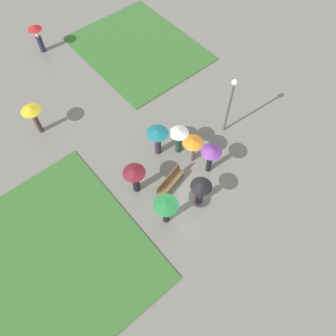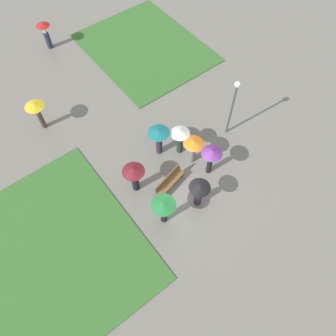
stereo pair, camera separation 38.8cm
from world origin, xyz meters
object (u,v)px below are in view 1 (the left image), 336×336
at_px(crowd_person_teal, 158,137).
at_px(lone_walker_far_path, 33,114).
at_px(lamp_post, 231,99).
at_px(crowd_person_purple, 211,154).
at_px(crowd_person_white, 179,136).
at_px(crowd_person_orange, 192,146).
at_px(park_bench, 170,181).
at_px(crowd_person_maroon, 135,176).
at_px(crowd_person_green, 166,207).
at_px(lone_walker_mid_plaza, 38,36).
at_px(crowd_person_black, 201,189).

distance_m(crowd_person_teal, lone_walker_far_path, 7.06).
height_order(lamp_post, crowd_person_purple, lamp_post).
bearing_deg(crowd_person_teal, crowd_person_white, -53.14).
bearing_deg(crowd_person_orange, park_bench, 48.38).
height_order(crowd_person_maroon, crowd_person_green, crowd_person_maroon).
bearing_deg(crowd_person_white, lone_walker_far_path, -81.76).
distance_m(crowd_person_teal, crowd_person_purple, 2.97).
relative_size(crowd_person_purple, lone_walker_mid_plaza, 1.03).
distance_m(lamp_post, crowd_person_white, 3.31).
bearing_deg(lamp_post, crowd_person_teal, 162.14).
distance_m(lamp_post, crowd_person_green, 6.68).
distance_m(crowd_person_orange, lone_walker_mid_plaza, 13.51).
distance_m(crowd_person_black, crowd_person_purple, 2.01).
distance_m(crowd_person_teal, crowd_person_white, 1.14).
xyz_separation_m(park_bench, lone_walker_mid_plaza, (0.19, 13.90, 0.75)).
bearing_deg(park_bench, crowd_person_maroon, 133.50).
height_order(lamp_post, crowd_person_white, lamp_post).
bearing_deg(lamp_post, park_bench, -170.68).
bearing_deg(crowd_person_black, crowd_person_orange, -116.83).
distance_m(crowd_person_orange, crowd_person_purple, 1.16).
distance_m(crowd_person_maroon, crowd_person_white, 3.32).
bearing_deg(lone_walker_far_path, crowd_person_purple, -175.73).
bearing_deg(crowd_person_purple, lone_walker_mid_plaza, -148.31).
relative_size(crowd_person_black, crowd_person_teal, 0.96).
height_order(lamp_post, crowd_person_orange, lamp_post).
height_order(lamp_post, crowd_person_green, lamp_post).
bearing_deg(crowd_person_white, park_bench, 5.85).
bearing_deg(crowd_person_white, crowd_person_black, 35.46).
xyz_separation_m(crowd_person_white, crowd_person_green, (-3.22, -2.77, 0.10)).
xyz_separation_m(crowd_person_teal, crowd_person_green, (-2.29, -3.42, 0.04)).
distance_m(crowd_person_teal, lone_walker_mid_plaza, 11.86).
relative_size(crowd_person_white, lone_walker_mid_plaza, 0.96).
bearing_deg(park_bench, crowd_person_white, 24.65).
height_order(crowd_person_orange, crowd_person_white, crowd_person_white).
height_order(crowd_person_black, crowd_person_purple, crowd_person_purple).
distance_m(crowd_person_orange, crowd_person_maroon, 3.46).
relative_size(park_bench, lone_walker_mid_plaza, 1.01).
relative_size(lamp_post, lone_walker_far_path, 2.01).
xyz_separation_m(crowd_person_purple, crowd_person_white, (-0.39, 2.01, -0.21)).
relative_size(crowd_person_teal, crowd_person_white, 1.03).
bearing_deg(crowd_person_white, lamp_post, 136.62).
distance_m(crowd_person_orange, crowd_person_white, 0.91).
bearing_deg(crowd_person_green, park_bench, 97.56).
height_order(crowd_person_green, lone_walker_mid_plaza, lone_walker_mid_plaza).
xyz_separation_m(crowd_person_orange, lone_walker_far_path, (-5.37, 7.14, 0.18)).
relative_size(lamp_post, crowd_person_black, 2.13).
distance_m(crowd_person_maroon, lone_walker_mid_plaza, 13.05).
xyz_separation_m(park_bench, crowd_person_maroon, (-1.44, 0.96, 0.92)).
xyz_separation_m(lamp_post, crowd_person_black, (-4.30, -2.45, -1.26)).
bearing_deg(crowd_person_maroon, crowd_person_teal, -36.60).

